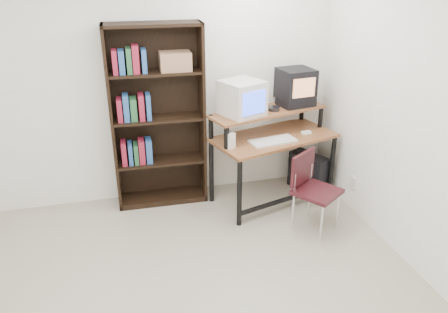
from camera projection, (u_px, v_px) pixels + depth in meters
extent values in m
cube|color=white|center=(145.00, 80.00, 4.41)|extent=(4.00, 0.01, 2.60)
cube|color=brown|center=(274.00, 137.00, 4.55)|extent=(1.40, 0.96, 0.03)
cube|color=brown|center=(268.00, 111.00, 4.55)|extent=(1.33, 0.72, 0.02)
cylinder|color=black|center=(239.00, 193.00, 4.20)|extent=(0.05, 0.05, 0.72)
cylinder|color=black|center=(332.00, 166.00, 4.75)|extent=(0.05, 0.05, 0.72)
cylinder|color=black|center=(211.00, 160.00, 4.58)|extent=(0.05, 0.05, 0.98)
cylinder|color=black|center=(300.00, 138.00, 5.14)|extent=(0.05, 0.05, 0.98)
cylinder|color=black|center=(287.00, 199.00, 4.57)|extent=(1.16, 0.38, 0.05)
cube|color=beige|center=(242.00, 98.00, 4.35)|extent=(0.49, 0.49, 0.35)
cube|color=#3050FF|center=(254.00, 103.00, 4.21)|extent=(0.26, 0.12, 0.22)
cube|color=black|center=(296.00, 103.00, 4.68)|extent=(0.40, 0.32, 0.08)
cube|color=black|center=(295.00, 84.00, 4.62)|extent=(0.38, 0.37, 0.32)
cube|color=tan|center=(304.00, 88.00, 4.47)|extent=(0.25, 0.05, 0.20)
cylinder|color=#26262B|center=(274.00, 109.00, 4.52)|extent=(0.13, 0.13, 0.05)
cube|color=beige|center=(273.00, 142.00, 4.39)|extent=(0.50, 0.28, 0.03)
cube|color=black|center=(306.00, 135.00, 4.61)|extent=(0.28, 0.27, 0.01)
cube|color=white|center=(306.00, 133.00, 4.60)|extent=(0.11, 0.07, 0.03)
cube|color=beige|center=(230.00, 141.00, 4.22)|extent=(0.11, 0.10, 0.17)
cube|color=black|center=(309.00, 172.00, 4.95)|extent=(0.37, 0.49, 0.42)
cube|color=black|center=(317.00, 192.00, 4.11)|extent=(0.53, 0.53, 0.04)
cube|color=black|center=(303.00, 168.00, 4.14)|extent=(0.32, 0.23, 0.31)
cylinder|color=silver|center=(321.00, 224.00, 4.00)|extent=(0.02, 0.02, 0.39)
cylinder|color=silver|center=(337.00, 211.00, 4.22)|extent=(0.02, 0.02, 0.39)
cylinder|color=silver|center=(293.00, 212.00, 4.19)|extent=(0.02, 0.02, 0.39)
cylinder|color=silver|center=(309.00, 200.00, 4.40)|extent=(0.02, 0.02, 0.39)
cube|color=black|center=(112.00, 122.00, 4.33)|extent=(0.04, 0.31, 1.88)
cube|color=black|center=(202.00, 115.00, 4.52)|extent=(0.04, 0.31, 1.88)
cube|color=black|center=(157.00, 114.00, 4.56)|extent=(0.94, 0.04, 1.88)
cube|color=black|center=(152.00, 24.00, 4.05)|extent=(0.95, 0.34, 0.03)
cube|color=black|center=(163.00, 197.00, 4.80)|extent=(0.95, 0.34, 0.06)
cube|color=black|center=(161.00, 160.00, 4.62)|extent=(0.89, 0.32, 0.03)
cube|color=black|center=(158.00, 118.00, 4.43)|extent=(0.89, 0.32, 0.02)
cube|color=black|center=(155.00, 73.00, 4.24)|extent=(0.89, 0.32, 0.02)
cube|color=#8D6648|center=(175.00, 61.00, 4.24)|extent=(0.31, 0.24, 0.18)
cube|color=beige|center=(353.00, 183.00, 4.52)|extent=(0.02, 0.08, 0.12)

